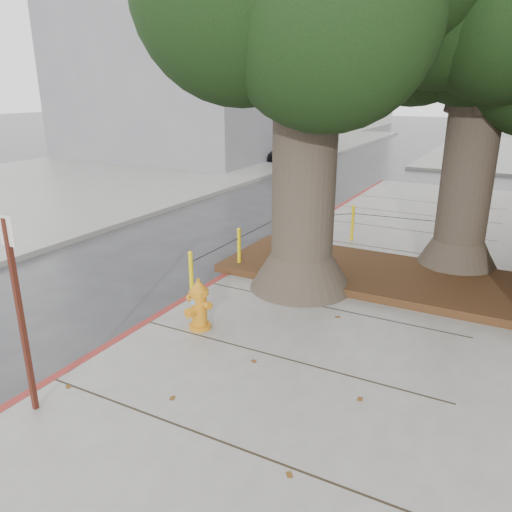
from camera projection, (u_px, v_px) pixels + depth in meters
The scene contains 11 objects.
ground at pixel (249, 357), 7.70m from camera, with size 140.00×140.00×0.00m, color #28282B.
sidewalk_opposite at pixel (83, 179), 22.29m from camera, with size 14.00×60.00×0.15m, color slate.
curb_red at pixel (224, 279), 10.66m from camera, with size 0.14×26.00×0.16m, color maroon.
planter_bed at pixel (376, 274), 10.48m from camera, with size 6.40×2.60×0.16m, color black.
building_far_grey at pixel (209, 52), 30.85m from camera, with size 12.00×16.00×12.00m, color slate.
building_far_white at pixel (317, 50), 50.46m from camera, with size 12.00×18.00×15.00m, color silver.
tree_far at pixel (508, 28), 9.35m from camera, with size 4.50×3.80×7.17m.
bollard_ring at pixel (307, 237), 11.53m from camera, with size 3.79×5.39×0.95m.
fire_hydrant at pixel (199, 304), 8.18m from camera, with size 0.47×0.45×0.88m.
signpost at pixel (19, 306), 5.79m from camera, with size 0.25×0.06×2.48m.
car_dark at pixel (287, 151), 28.03m from camera, with size 1.49×3.68×1.07m, color black.
Camera 1 is at (3.30, -5.93, 3.96)m, focal length 35.00 mm.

